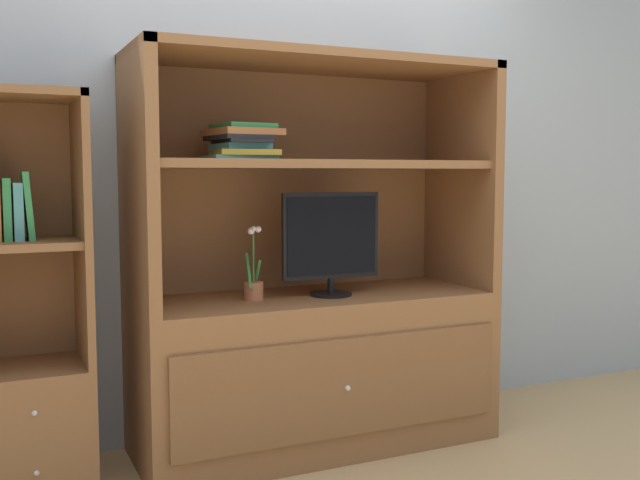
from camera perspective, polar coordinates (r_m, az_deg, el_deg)
The scene contains 8 objects.
ground_plane at distance 3.14m, azimuth 2.83°, elevation -17.77°, with size 8.00×8.00×0.00m, color tan.
painted_rear_wall at distance 3.58m, azimuth -2.73°, elevation 8.00°, with size 6.00×0.10×2.80m, color #9EA8B2.
media_console at distance 3.33m, azimuth -0.42°, elevation -6.83°, with size 1.60×0.63×1.73m.
tv_monitor at distance 3.24m, azimuth 0.87°, elevation -0.05°, with size 0.46×0.19×0.46m.
potted_plant at distance 3.16m, azimuth -5.16°, elevation -3.41°, with size 0.08×0.10×0.32m.
magazine_stack at distance 3.13m, azimuth -6.13°, elevation 7.54°, with size 0.30×0.33×0.15m.
bookshelf_tall at distance 3.05m, azimuth -21.61°, elevation -8.65°, with size 0.44×0.41×1.53m.
upright_book_row at distance 2.96m, azimuth -23.34°, elevation 2.19°, with size 0.20×0.17×0.26m.
Camera 1 is at (-1.35, -2.56, 1.22)m, focal length 41.28 mm.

